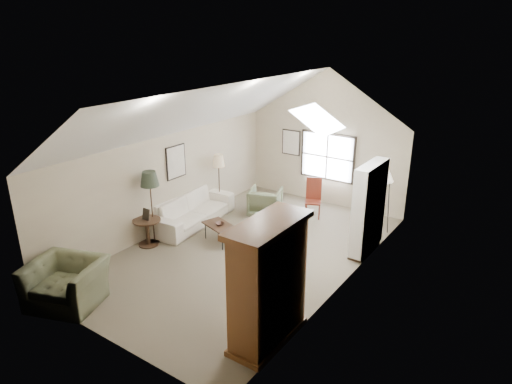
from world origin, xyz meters
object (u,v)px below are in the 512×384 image
Objects in this scene: side_chair at (313,198)px; coffee_table at (220,233)px; sofa at (192,210)px; armchair_near at (66,283)px; armoire at (268,283)px; side_table at (148,232)px; armchair_far at (265,202)px.

coffee_table is at bearing -137.60° from side_chair.
sofa is 2.02× the size of armchair_near.
armoire is at bearing -1.49° from armchair_near.
sofa is 3.99× the size of side_table.
side_chair is (2.51, 2.24, 0.16)m from sofa.
sofa reaches higher than side_table.
armoire is 4.64m from side_table.
side_chair is at bearing 56.85° from side_table.
armchair_far is at bearing 90.74° from coffee_table.
sofa is 2.43× the size of side_chair.
sofa is 2.08m from armchair_far.
sofa is 2.93× the size of coffee_table.
armoire is at bearing -129.00° from sofa.
armoire is at bearing -94.86° from side_chair.
armchair_near reaches higher than coffee_table.
side_chair is at bearing 109.92° from armoire.
sofa is 3.37m from side_chair.
coffee_table is 0.83× the size of side_chair.
armchair_near is 2.68m from side_table.
side_table is at bearing 47.13° from armchair_far.
armchair_near is at bearing 62.48° from armchair_far.
armchair_near reaches higher than armchair_far.
armoire is 5.31m from sofa.
armchair_far is at bearing 124.04° from armoire.
armoire reaches higher than sofa.
sofa is 4.26m from armchair_near.
sofa is (-4.38, 2.92, -0.71)m from armoire.
coffee_table is 1.77m from side_table.
armchair_near is (0.58, -4.22, 0.04)m from sofa.
coffee_table is (0.78, 3.74, -0.20)m from armchair_near.
side_table is at bearing 174.66° from sofa.
sofa is at bearing 90.00° from side_table.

